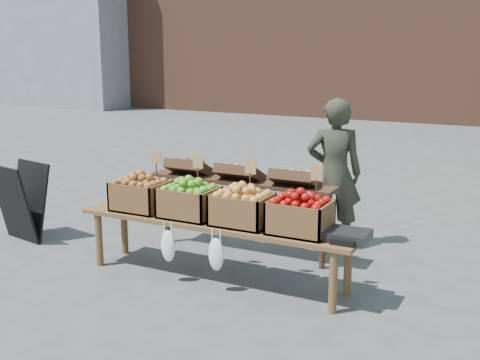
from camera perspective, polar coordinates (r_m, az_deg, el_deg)
The scene contains 11 objects.
ground at distance 5.76m, azimuth -8.82°, elevation -9.25°, with size 80.00×80.00×0.00m, color #48484B.
grey_building at distance 24.42m, azimuth -18.42°, elevation 15.18°, with size 8.00×3.00×7.00m, color slate.
vendor at distance 6.45m, azimuth 8.91°, elevation 0.60°, with size 0.59×0.38×1.61m, color #2B2D21.
chalkboard_sign at distance 7.10m, azimuth -20.02°, elevation -1.93°, with size 0.58×0.32×0.88m, color black, non-canonical shape.
back_table at distance 6.17m, azimuth -0.01°, elevation -2.49°, with size 2.10×0.44×1.04m, color #382115, non-canonical shape.
display_bench at distance 5.58m, azimuth -2.34°, elevation -6.67°, with size 2.70×0.56×0.57m, color brown, non-canonical shape.
crate_golden_apples at distance 5.90m, azimuth -9.39°, elevation -1.48°, with size 0.50×0.40×0.28m, color #A1672F, non-canonical shape.
crate_russet_pears at distance 5.60m, azimuth -4.84°, elevation -2.11°, with size 0.50×0.40×0.28m, color #489815, non-canonical shape.
crate_red_apples at distance 5.33m, azimuth 0.19°, elevation -2.80°, with size 0.50×0.40×0.28m, color gold, non-canonical shape.
crate_green_apples at distance 5.12m, azimuth 5.71°, elevation -3.53°, with size 0.50×0.40×0.28m, color #7D0007, non-canonical shape.
weighing_scale at distance 5.02m, azimuth 10.22°, elevation -5.20°, with size 0.34×0.30×0.08m, color black.
Camera 1 is at (3.17, -4.31, 2.12)m, focal length 45.00 mm.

